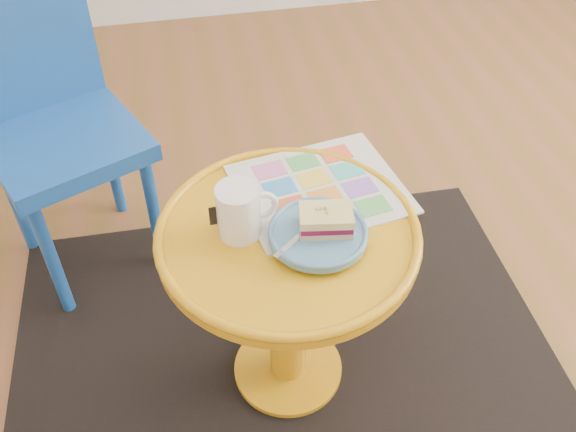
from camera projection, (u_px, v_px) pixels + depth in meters
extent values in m
plane|color=brown|center=(458.00, 382.00, 1.52)|extent=(4.00, 4.00, 0.00)
cube|color=black|center=(288.00, 370.00, 1.54)|extent=(1.32, 1.12, 0.01)
cylinder|color=orange|center=(288.00, 369.00, 1.53)|extent=(0.26, 0.26, 0.02)
cylinder|color=orange|center=(288.00, 310.00, 1.38)|extent=(0.08, 0.08, 0.43)
cylinder|color=orange|center=(288.00, 236.00, 1.22)|extent=(0.50, 0.50, 0.03)
cylinder|color=#194EA3|center=(53.00, 262.00, 1.55)|extent=(0.03, 0.03, 0.36)
cylinder|color=#194EA3|center=(155.00, 217.00, 1.67)|extent=(0.03, 0.03, 0.36)
cylinder|color=#194EA3|center=(15.00, 200.00, 1.72)|extent=(0.03, 0.03, 0.36)
cylinder|color=#194EA3|center=(111.00, 163.00, 1.83)|extent=(0.03, 0.03, 0.36)
cube|color=#194EA3|center=(64.00, 142.00, 1.54)|extent=(0.45, 0.45, 0.05)
cube|color=#194EA3|center=(19.00, 41.00, 1.49)|extent=(0.33, 0.17, 0.36)
cube|color=silver|center=(320.00, 189.00, 1.29)|extent=(0.36, 0.32, 0.01)
cylinder|color=white|center=(238.00, 212.00, 1.17)|extent=(0.08, 0.08, 0.11)
torus|color=white|center=(262.00, 205.00, 1.18)|extent=(0.06, 0.01, 0.06)
cylinder|color=#D1B78C|center=(237.00, 192.00, 1.14)|extent=(0.07, 0.07, 0.01)
cylinder|color=#5287AE|center=(318.00, 238.00, 1.19)|extent=(0.07, 0.07, 0.01)
cylinder|color=#5287AE|center=(318.00, 234.00, 1.18)|extent=(0.18, 0.18, 0.01)
cube|color=#D3BC8C|center=(326.00, 226.00, 1.18)|extent=(0.10, 0.08, 0.01)
cube|color=maroon|center=(326.00, 221.00, 1.17)|extent=(0.10, 0.08, 0.01)
cube|color=#EADB8C|center=(326.00, 215.00, 1.16)|extent=(0.11, 0.08, 0.02)
cube|color=silver|center=(296.00, 240.00, 1.16)|extent=(0.10, 0.08, 0.00)
cube|color=silver|center=(320.00, 219.00, 1.19)|extent=(0.04, 0.04, 0.00)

